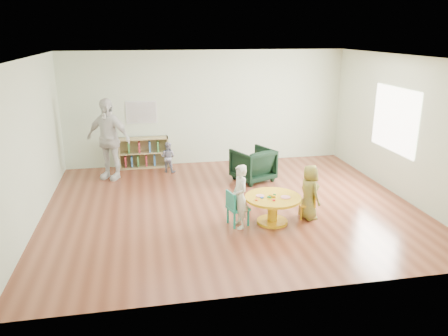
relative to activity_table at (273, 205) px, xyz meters
name	(u,v)px	position (x,y,z in m)	size (l,w,h in m)	color
room	(232,109)	(-0.56, 0.91, 1.55)	(7.10, 7.00, 2.80)	brown
activity_table	(273,205)	(0.00, 0.00, 0.00)	(0.98, 0.98, 0.53)	gold
kid_chair_left	(236,207)	(-0.66, 0.03, -0.01)	(0.40, 0.40, 0.62)	#198C78
kid_chair_right	(309,203)	(0.71, 0.09, -0.06)	(0.32, 0.32, 0.52)	gold
bookshelf	(143,153)	(-2.18, 3.77, 0.03)	(1.20, 0.30, 0.75)	#A08C58
alphabet_poster	(142,112)	(-2.17, 3.89, 1.01)	(0.74, 0.01, 0.54)	silver
armchair	(253,165)	(0.23, 2.28, 0.03)	(0.79, 0.81, 0.74)	black
child_left	(240,197)	(-0.61, -0.06, 0.22)	(0.41, 0.27, 1.11)	white
child_right	(309,192)	(0.69, 0.06, 0.16)	(0.49, 0.32, 1.00)	gold
toddler	(168,157)	(-1.61, 3.25, 0.03)	(0.36, 0.28, 0.74)	#1C1E48
adult_caretaker	(108,139)	(-2.94, 3.04, 0.58)	(1.08, 0.45, 1.84)	silver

